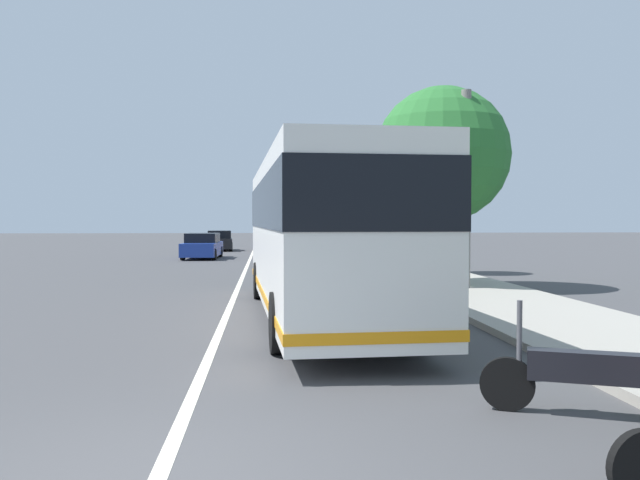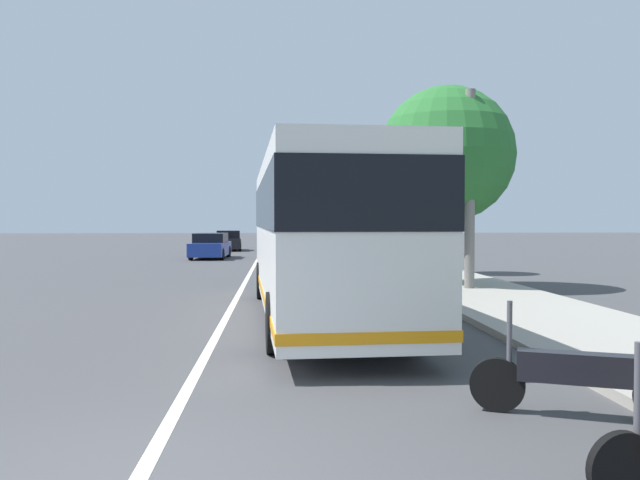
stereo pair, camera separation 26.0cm
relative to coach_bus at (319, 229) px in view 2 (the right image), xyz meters
The scene contains 12 objects.
ground_plane 9.16m from the coach_bus, 166.75° to the left, with size 220.00×220.00×0.00m, color #424244.
sidewalk_curb 5.39m from the coach_bus, 75.12° to the right, with size 110.00×3.60×0.14m, color #9E998E.
lane_divider_line 3.12m from the coach_bus, 57.72° to the left, with size 110.00×0.16×0.01m, color silver.
coach_bus is the anchor object (origin of this frame).
motorcycle_mid_row 7.93m from the coach_bus, 162.67° to the right, with size 0.94×2.14×1.25m.
car_behind_bus 26.46m from the coach_bus, ahead, with size 4.46×1.92×1.43m.
car_oncoming 31.97m from the coach_bus, ahead, with size 4.01×1.91×1.45m.
car_ahead_same_lane 33.21m from the coach_bus, ahead, with size 4.48×2.05×1.45m.
car_side_street 23.49m from the coach_bus, 11.72° to the left, with size 4.75×2.07×1.45m.
roadside_tree_mid_block 7.86m from the coach_bus, 36.27° to the right, with size 4.30×4.30×6.41m.
roadside_tree_far_block 12.82m from the coach_bus, 22.83° to the right, with size 2.45×2.45×5.96m.
utility_pole 6.81m from the coach_bus, 45.48° to the right, with size 0.30×0.30×6.04m, color slate.
Camera 2 is at (-5.43, -1.16, 2.14)m, focal length 36.21 mm.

